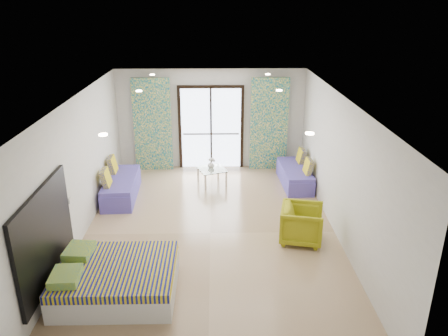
{
  "coord_description": "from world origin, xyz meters",
  "views": [
    {
      "loc": [
        0.11,
        -7.68,
        4.38
      ],
      "look_at": [
        0.29,
        0.64,
        1.15
      ],
      "focal_mm": 35.0,
      "sensor_mm": 36.0,
      "label": 1
    }
  ],
  "objects_px": {
    "bed": "(116,279)",
    "daybed_right": "(295,175)",
    "armchair": "(302,222)",
    "coffee_table": "(212,171)",
    "daybed_left": "(121,187)"
  },
  "relations": [
    {
      "from": "daybed_right",
      "to": "coffee_table",
      "type": "bearing_deg",
      "value": 176.61
    },
    {
      "from": "daybed_left",
      "to": "armchair",
      "type": "height_order",
      "value": "daybed_left"
    },
    {
      "from": "coffee_table",
      "to": "armchair",
      "type": "height_order",
      "value": "armchair"
    },
    {
      "from": "daybed_right",
      "to": "armchair",
      "type": "distance_m",
      "value": 2.77
    },
    {
      "from": "armchair",
      "to": "daybed_right",
      "type": "bearing_deg",
      "value": 5.14
    },
    {
      "from": "coffee_table",
      "to": "armchair",
      "type": "xyz_separation_m",
      "value": [
        1.73,
        -2.79,
        0.03
      ]
    },
    {
      "from": "bed",
      "to": "coffee_table",
      "type": "distance_m",
      "value": 4.6
    },
    {
      "from": "coffee_table",
      "to": "armchair",
      "type": "distance_m",
      "value": 3.28
    },
    {
      "from": "bed",
      "to": "daybed_right",
      "type": "distance_m",
      "value": 5.61
    },
    {
      "from": "bed",
      "to": "coffee_table",
      "type": "xyz_separation_m",
      "value": [
        1.5,
        4.35,
        0.11
      ]
    },
    {
      "from": "daybed_left",
      "to": "daybed_right",
      "type": "height_order",
      "value": "daybed_left"
    },
    {
      "from": "bed",
      "to": "daybed_right",
      "type": "relative_size",
      "value": 1.1
    },
    {
      "from": "bed",
      "to": "daybed_left",
      "type": "relative_size",
      "value": 1.02
    },
    {
      "from": "bed",
      "to": "daybed_right",
      "type": "bearing_deg",
      "value": 50.22
    },
    {
      "from": "armchair",
      "to": "coffee_table",
      "type": "bearing_deg",
      "value": 44.45
    }
  ]
}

